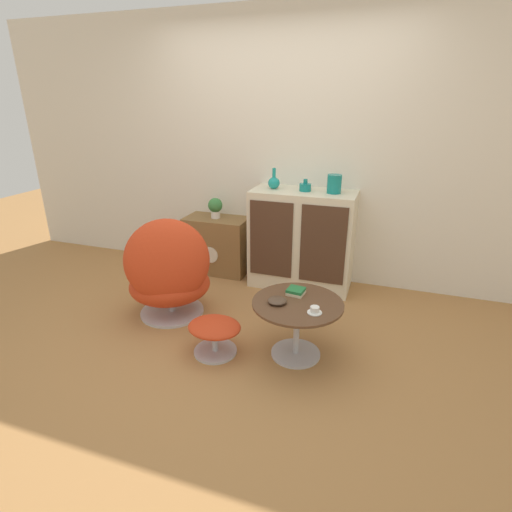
# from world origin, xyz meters

# --- Properties ---
(ground_plane) EXTENTS (12.00, 12.00, 0.00)m
(ground_plane) POSITION_xyz_m (0.00, 0.00, 0.00)
(ground_plane) COLOR #A87542
(wall_back) EXTENTS (6.40, 0.06, 2.60)m
(wall_back) POSITION_xyz_m (0.00, 1.50, 1.30)
(wall_back) COLOR silver
(wall_back) RESTS_ON ground_plane
(sideboard) EXTENTS (0.99, 0.47, 0.97)m
(sideboard) POSITION_xyz_m (0.29, 1.24, 0.49)
(sideboard) COLOR beige
(sideboard) RESTS_ON ground_plane
(tv_console) EXTENTS (0.67, 0.38, 0.61)m
(tv_console) POSITION_xyz_m (-0.65, 1.28, 0.30)
(tv_console) COLOR brown
(tv_console) RESTS_ON ground_plane
(egg_chair) EXTENTS (0.92, 0.90, 0.92)m
(egg_chair) POSITION_xyz_m (-0.62, 0.23, 0.41)
(egg_chair) COLOR #B7B7BC
(egg_chair) RESTS_ON ground_plane
(ottoman) EXTENTS (0.40, 0.34, 0.26)m
(ottoman) POSITION_xyz_m (-0.04, -0.13, 0.19)
(ottoman) COLOR #B7B7BC
(ottoman) RESTS_ON ground_plane
(coffee_table) EXTENTS (0.65, 0.65, 0.44)m
(coffee_table) POSITION_xyz_m (0.54, 0.04, 0.32)
(coffee_table) COLOR #B7B7BC
(coffee_table) RESTS_ON ground_plane
(vase_leftmost) EXTENTS (0.11, 0.11, 0.20)m
(vase_leftmost) POSITION_xyz_m (-0.01, 1.24, 1.04)
(vase_leftmost) COLOR teal
(vase_leftmost) RESTS_ON sideboard
(vase_inner_left) EXTENTS (0.11, 0.11, 0.11)m
(vase_inner_left) POSITION_xyz_m (0.30, 1.24, 1.01)
(vase_inner_left) COLOR #147A75
(vase_inner_left) RESTS_ON sideboard
(vase_inner_right) EXTENTS (0.13, 0.13, 0.17)m
(vase_inner_right) POSITION_xyz_m (0.57, 1.24, 1.06)
(vase_inner_right) COLOR #147A75
(vase_inner_right) RESTS_ON sideboard
(potted_plant) EXTENTS (0.15, 0.15, 0.21)m
(potted_plant) POSITION_xyz_m (-0.66, 1.28, 0.73)
(potted_plant) COLOR silver
(potted_plant) RESTS_ON tv_console
(teacup) EXTENTS (0.10, 0.10, 0.05)m
(teacup) POSITION_xyz_m (0.68, -0.07, 0.46)
(teacup) COLOR white
(teacup) RESTS_ON coffee_table
(book_stack) EXTENTS (0.13, 0.13, 0.04)m
(book_stack) POSITION_xyz_m (0.50, 0.16, 0.46)
(book_stack) COLOR beige
(book_stack) RESTS_ON coffee_table
(bowl) EXTENTS (0.14, 0.14, 0.04)m
(bowl) POSITION_xyz_m (0.40, -0.02, 0.46)
(bowl) COLOR #4C3828
(bowl) RESTS_ON coffee_table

